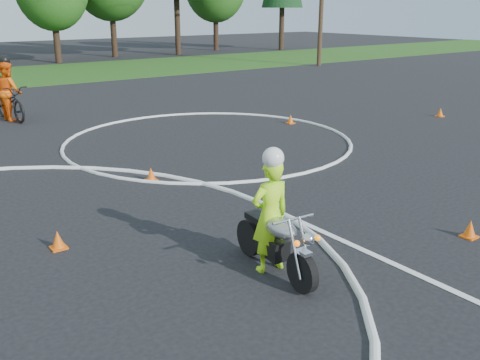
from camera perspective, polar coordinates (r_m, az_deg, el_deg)
course_markings at (r=9.83m, az=-20.62°, el=-4.84°), size 19.05×19.05×0.12m
primary_motorcycle at (r=7.57m, az=3.86°, el=-6.60°), size 0.66×1.88×0.99m
rider_primary_grp at (r=7.51m, az=3.27°, el=-3.45°), size 0.64×0.45×1.84m
rider_second_grp at (r=19.60m, az=-23.38°, el=8.07°), size 1.05×2.31×2.14m
traffic_cones at (r=12.09m, az=-0.23°, el=1.18°), size 18.97×8.84×0.30m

